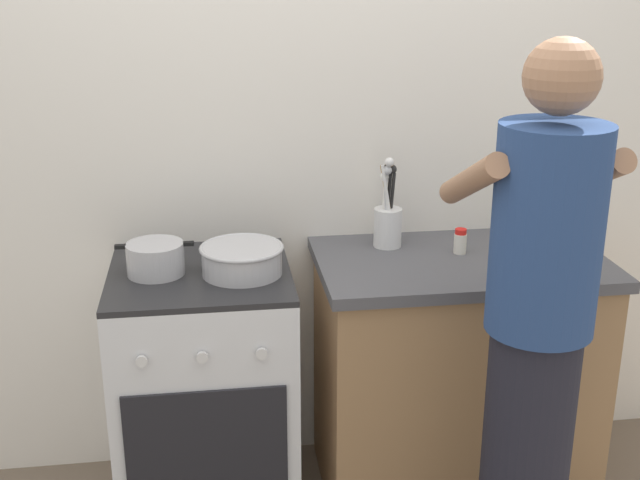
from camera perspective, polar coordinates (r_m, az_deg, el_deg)
The scene contains 9 objects.
back_wall at distance 3.01m, azimuth 1.82°, elevation 6.98°, with size 3.20×0.10×2.50m.
countertop at distance 3.05m, azimuth 9.38°, elevation -9.15°, with size 1.00×0.60×0.90m.
stove_range at distance 2.93m, azimuth -7.99°, elevation -10.42°, with size 0.60×0.62×0.90m.
pot at distance 2.72m, azimuth -11.42°, elevation -1.28°, with size 0.25×0.19×0.11m.
mixing_bowl at distance 2.68m, azimuth -5.48°, elevation -1.29°, with size 0.28×0.28×0.10m.
utensil_crock at distance 2.92m, azimuth 4.76°, elevation 1.50°, with size 0.10×0.10×0.33m.
spice_bottle at distance 2.90m, azimuth 9.77°, elevation -0.10°, with size 0.04×0.04×0.09m.
oil_bottle at distance 2.92m, azimuth 14.56°, elevation 1.14°, with size 0.06×0.06×0.27m.
person at distance 2.40m, azimuth 14.84°, elevation -6.83°, with size 0.41×0.50×1.70m.
Camera 1 is at (-0.31, -2.40, 1.88)m, focal length 45.81 mm.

